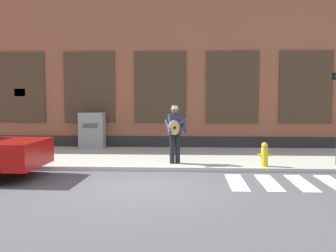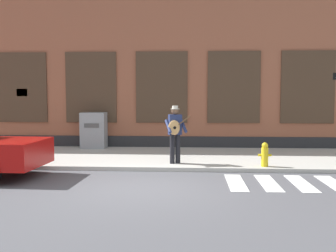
# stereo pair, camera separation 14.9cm
# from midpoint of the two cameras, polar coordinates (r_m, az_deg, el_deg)

# --- Properties ---
(ground_plane) EXTENTS (160.00, 160.00, 0.00)m
(ground_plane) POSITION_cam_midpoint_polar(r_m,az_deg,el_deg) (9.41, -4.26, -8.90)
(ground_plane) COLOR #4C4C51
(sidewalk) EXTENTS (28.00, 4.41, 0.12)m
(sidewalk) POSITION_cam_midpoint_polar(r_m,az_deg,el_deg) (13.45, -2.08, -4.55)
(sidewalk) COLOR #ADAAA3
(sidewalk) RESTS_ON ground
(building_backdrop) EXTENTS (28.00, 4.06, 8.60)m
(building_backdrop) POSITION_cam_midpoint_polar(r_m,az_deg,el_deg) (17.59, -0.92, 11.43)
(building_backdrop) COLOR #99563D
(building_backdrop) RESTS_ON ground
(crosswalk) EXTENTS (5.20, 1.90, 0.01)m
(crosswalk) POSITION_cam_midpoint_polar(r_m,az_deg,el_deg) (10.58, 22.59, -7.70)
(crosswalk) COLOR silver
(crosswalk) RESTS_ON ground
(busker) EXTENTS (0.78, 0.67, 1.74)m
(busker) POSITION_cam_midpoint_polar(r_m,az_deg,el_deg) (11.77, 0.63, -0.69)
(busker) COLOR black
(busker) RESTS_ON sidewalk
(utility_box) EXTENTS (0.95, 0.65, 1.38)m
(utility_box) POSITION_cam_midpoint_polar(r_m,az_deg,el_deg) (15.51, -11.20, -0.62)
(utility_box) COLOR gray
(utility_box) RESTS_ON sidewalk
(fire_hydrant) EXTENTS (0.38, 0.20, 0.70)m
(fire_hydrant) POSITION_cam_midpoint_polar(r_m,az_deg,el_deg) (11.71, 13.47, -4.04)
(fire_hydrant) COLOR gold
(fire_hydrant) RESTS_ON sidewalk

